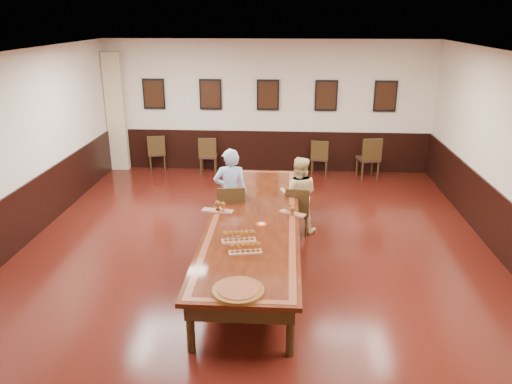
# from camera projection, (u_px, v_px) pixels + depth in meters

# --- Properties ---
(floor) EXTENTS (8.00, 10.00, 0.02)m
(floor) POSITION_uv_depth(u_px,v_px,m) (254.00, 261.00, 8.04)
(floor) COLOR black
(floor) RESTS_ON ground
(ceiling) EXTENTS (8.00, 10.00, 0.02)m
(ceiling) POSITION_uv_depth(u_px,v_px,m) (254.00, 55.00, 6.95)
(ceiling) COLOR white
(ceiling) RESTS_ON floor
(wall_back) EXTENTS (8.00, 0.02, 3.20)m
(wall_back) POSITION_uv_depth(u_px,v_px,m) (268.00, 107.00, 12.20)
(wall_back) COLOR beige
(wall_back) RESTS_ON floor
(chair_man) EXTENTS (0.53, 0.57, 1.01)m
(chair_man) POSITION_uv_depth(u_px,v_px,m) (231.00, 211.00, 8.70)
(chair_man) COLOR black
(chair_man) RESTS_ON floor
(chair_woman) EXTENTS (0.47, 0.50, 0.89)m
(chair_woman) POSITION_uv_depth(u_px,v_px,m) (298.00, 210.00, 8.93)
(chair_woman) COLOR black
(chair_woman) RESTS_ON floor
(spare_chair_a) EXTENTS (0.52, 0.55, 0.91)m
(spare_chair_a) POSITION_uv_depth(u_px,v_px,m) (157.00, 152.00, 12.59)
(spare_chair_a) COLOR black
(spare_chair_a) RESTS_ON floor
(spare_chair_b) EXTENTS (0.46, 0.50, 0.92)m
(spare_chair_b) POSITION_uv_depth(u_px,v_px,m) (208.00, 155.00, 12.34)
(spare_chair_b) COLOR black
(spare_chair_b) RESTS_ON floor
(spare_chair_c) EXTENTS (0.47, 0.50, 0.89)m
(spare_chair_c) POSITION_uv_depth(u_px,v_px,m) (320.00, 157.00, 12.22)
(spare_chair_c) COLOR black
(spare_chair_c) RESTS_ON floor
(spare_chair_d) EXTENTS (0.57, 0.61, 1.02)m
(spare_chair_d) POSITION_uv_depth(u_px,v_px,m) (368.00, 157.00, 11.94)
(spare_chair_d) COLOR black
(spare_chair_d) RESTS_ON floor
(person_man) EXTENTS (0.63, 0.46, 1.61)m
(person_man) POSITION_uv_depth(u_px,v_px,m) (231.00, 193.00, 8.70)
(person_man) COLOR #517DCB
(person_man) RESTS_ON floor
(person_woman) EXTENTS (0.75, 0.61, 1.40)m
(person_woman) POSITION_uv_depth(u_px,v_px,m) (299.00, 195.00, 8.93)
(person_woman) COLOR beige
(person_woman) RESTS_ON floor
(pink_phone) EXTENTS (0.10, 0.15, 0.01)m
(pink_phone) POSITION_uv_depth(u_px,v_px,m) (292.00, 214.00, 7.90)
(pink_phone) COLOR #EB4EB0
(pink_phone) RESTS_ON conference_table
(curtain) EXTENTS (0.45, 0.18, 2.90)m
(curtain) POSITION_uv_depth(u_px,v_px,m) (116.00, 113.00, 12.31)
(curtain) COLOR tan
(curtain) RESTS_ON floor
(wainscoting) EXTENTS (8.00, 10.00, 1.00)m
(wainscoting) POSITION_uv_depth(u_px,v_px,m) (254.00, 232.00, 7.87)
(wainscoting) COLOR black
(wainscoting) RESTS_ON floor
(conference_table) EXTENTS (1.40, 5.00, 0.76)m
(conference_table) POSITION_uv_depth(u_px,v_px,m) (254.00, 226.00, 7.83)
(conference_table) COLOR black
(conference_table) RESTS_ON floor
(posters) EXTENTS (6.14, 0.04, 0.74)m
(posters) POSITION_uv_depth(u_px,v_px,m) (268.00, 95.00, 12.03)
(posters) COLOR black
(posters) RESTS_ON wall_back
(flight_a) EXTENTS (0.52, 0.23, 0.19)m
(flight_a) POSITION_uv_depth(u_px,v_px,m) (218.00, 207.00, 7.99)
(flight_a) COLOR #95553E
(flight_a) RESTS_ON conference_table
(flight_b) EXTENTS (0.44, 0.33, 0.16)m
(flight_b) POSITION_uv_depth(u_px,v_px,m) (292.00, 210.00, 7.90)
(flight_b) COLOR #95553E
(flight_b) RESTS_ON conference_table
(flight_c) EXTENTS (0.50, 0.24, 0.18)m
(flight_c) POSITION_uv_depth(u_px,v_px,m) (239.00, 237.00, 6.94)
(flight_c) COLOR #95553E
(flight_c) RESTS_ON conference_table
(flight_d) EXTENTS (0.46, 0.22, 0.17)m
(flight_d) POSITION_uv_depth(u_px,v_px,m) (245.00, 248.00, 6.61)
(flight_d) COLOR #95553E
(flight_d) RESTS_ON conference_table
(red_plate_grp) EXTENTS (0.18, 0.18, 0.02)m
(red_plate_grp) POSITION_uv_depth(u_px,v_px,m) (261.00, 224.00, 7.52)
(red_plate_grp) COLOR #BB2F0C
(red_plate_grp) RESTS_ON conference_table
(carved_platter) EXTENTS (0.76, 0.76, 0.05)m
(carved_platter) POSITION_uv_depth(u_px,v_px,m) (238.00, 290.00, 5.71)
(carved_platter) COLOR #553211
(carved_platter) RESTS_ON conference_table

